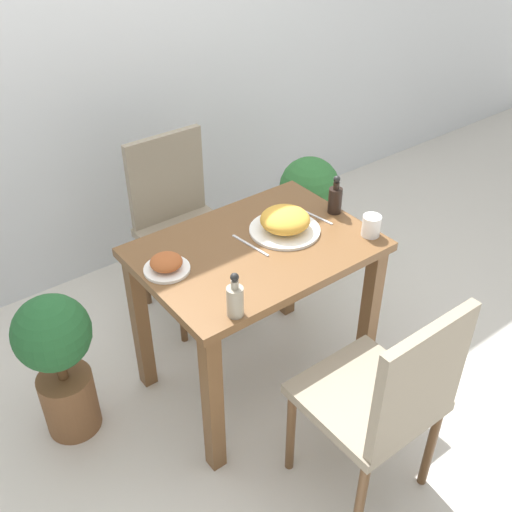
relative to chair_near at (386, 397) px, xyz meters
name	(u,v)px	position (x,y,z in m)	size (l,w,h in m)	color
ground_plane	(256,376)	(0.01, 0.72, -0.51)	(16.00, 16.00, 0.00)	beige
wall_back	(97,25)	(0.01, 1.93, 0.79)	(8.00, 0.05, 2.60)	silver
dining_table	(256,273)	(0.01, 0.72, 0.08)	(0.91, 0.64, 0.72)	brown
chair_near	(386,397)	(0.00, 0.00, 0.00)	(0.42, 0.42, 0.90)	gray
chair_far	(181,218)	(0.05, 1.38, 0.00)	(0.42, 0.42, 0.90)	gray
food_plate	(285,222)	(0.16, 0.73, 0.26)	(0.29, 0.29, 0.10)	white
side_plate	(166,264)	(-0.35, 0.79, 0.24)	(0.17, 0.17, 0.06)	white
drink_cup	(371,226)	(0.41, 0.50, 0.26)	(0.07, 0.07, 0.09)	white
sauce_bottle	(335,199)	(0.42, 0.72, 0.28)	(0.06, 0.06, 0.17)	black
condiment_bottle	(235,299)	(-0.29, 0.44, 0.28)	(0.06, 0.06, 0.17)	gray
fork_utensil	(250,245)	(-0.01, 0.73, 0.22)	(0.03, 0.20, 0.00)	silver
spoon_utensil	(317,217)	(0.33, 0.73, 0.22)	(0.03, 0.16, 0.00)	silver
potted_plant_left	(58,358)	(-0.76, 0.96, -0.12)	(0.30, 0.30, 0.66)	brown
potted_plant_right	(308,204)	(0.76, 1.24, -0.11)	(0.32, 0.32, 0.66)	brown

